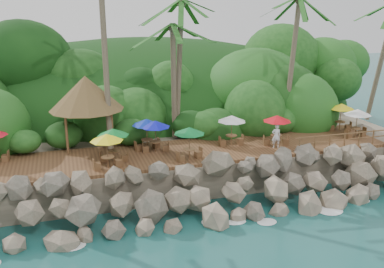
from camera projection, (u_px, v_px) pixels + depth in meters
name	position (u px, v px, depth m)	size (l,w,h in m)	color
ground	(225.00, 227.00, 22.93)	(140.00, 140.00, 0.00)	#19514F
land_base	(158.00, 128.00, 37.30)	(32.00, 25.20, 2.10)	gray
jungle_hill	(142.00, 119.00, 44.48)	(44.80, 28.00, 15.40)	#143811
seawall	(213.00, 192.00, 24.43)	(29.00, 4.00, 2.30)	gray
terrace	(192.00, 152.00, 27.80)	(26.00, 5.00, 0.20)	brown
jungle_foliage	(161.00, 143.00, 36.68)	(44.00, 16.00, 12.00)	#143811
foam_line	(223.00, 224.00, 23.19)	(25.20, 0.80, 0.06)	white
palapa	(86.00, 93.00, 27.95)	(4.80, 4.80, 4.60)	brown
dining_clusters	(199.00, 125.00, 27.37)	(25.48, 4.88, 2.03)	brown
railing	(352.00, 138.00, 28.28)	(8.30, 0.10, 1.00)	brown
waiter	(276.00, 136.00, 28.08)	(0.58, 0.38, 1.59)	silver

